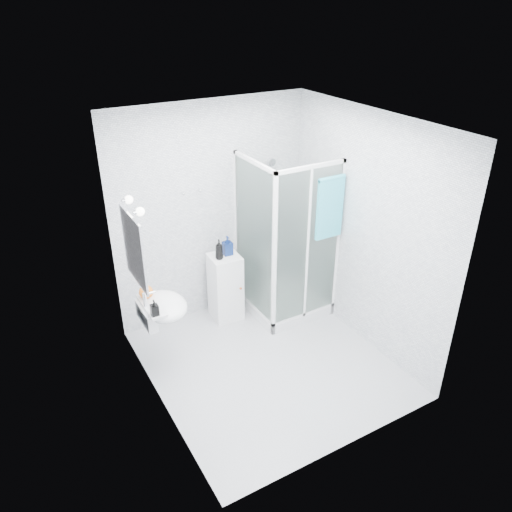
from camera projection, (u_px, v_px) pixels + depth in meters
room at (269, 258)px, 4.83m from camera, size 2.40×2.60×2.60m
shower_enclosure at (283, 281)px, 6.11m from camera, size 0.90×0.95×2.00m
wall_basin at (161, 307)px, 4.98m from camera, size 0.46×0.56×0.35m
mirror at (134, 249)px, 4.56m from camera, size 0.02×0.60×0.70m
vanity_lights at (134, 206)px, 4.38m from camera, size 0.10×0.40×0.08m
wall_hooks at (192, 192)px, 5.53m from camera, size 0.23×0.06×0.03m
storage_cabinet at (226, 287)px, 6.04m from camera, size 0.37×0.38×0.84m
hand_towel at (330, 206)px, 5.45m from camera, size 0.34×0.05×0.72m
shampoo_bottle_a at (219, 249)px, 5.73m from camera, size 0.12×0.12×0.24m
shampoo_bottle_b at (227, 245)px, 5.83m from camera, size 0.11×0.11×0.23m
soap_dispenser_orange at (146, 290)px, 4.97m from camera, size 0.17×0.17×0.19m
soap_dispenser_black at (154, 308)px, 4.71m from camera, size 0.08×0.08×0.16m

